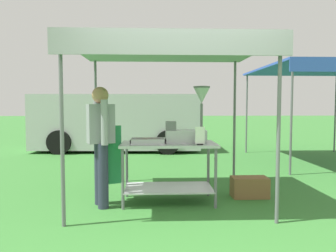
{
  "coord_description": "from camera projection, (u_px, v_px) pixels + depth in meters",
  "views": [
    {
      "loc": [
        -0.36,
        -3.1,
        1.35
      ],
      "look_at": [
        -0.17,
        1.47,
        1.06
      ],
      "focal_mm": 33.68,
      "sensor_mm": 36.0,
      "label": 1
    }
  ],
  "objects": [
    {
      "name": "neighbour_tent",
      "position": [
        320.0,
        70.0,
        7.55
      ],
      "size": [
        2.83,
        3.21,
        2.29
      ],
      "color": "slate",
      "rests_on": "ground"
    },
    {
      "name": "ground_plane",
      "position": [
        168.0,
        153.0,
        9.17
      ],
      "size": [
        70.0,
        70.0,
        0.0
      ],
      "primitive_type": "plane",
      "color": "#33702D"
    },
    {
      "name": "donut_tray",
      "position": [
        148.0,
        142.0,
        4.31
      ],
      "size": [
        0.47,
        0.3,
        0.07
      ],
      "color": "#B7B7BC",
      "rests_on": "donut_cart"
    },
    {
      "name": "supply_crate",
      "position": [
        249.0,
        187.0,
        4.68
      ],
      "size": [
        0.53,
        0.29,
        0.3
      ],
      "color": "brown",
      "rests_on": "ground"
    },
    {
      "name": "donut_cart",
      "position": [
        169.0,
        160.0,
        4.41
      ],
      "size": [
        1.32,
        0.68,
        0.84
      ],
      "color": "#B7B7BC",
      "rests_on": "ground"
    },
    {
      "name": "donut_fryer",
      "position": [
        189.0,
        125.0,
        4.39
      ],
      "size": [
        0.61,
        0.28,
        0.79
      ],
      "color": "#B7B7BC",
      "rests_on": "donut_cart"
    },
    {
      "name": "vendor",
      "position": [
        101.0,
        140.0,
        4.22
      ],
      "size": [
        0.46,
        0.52,
        1.61
      ],
      "color": "#2D3347",
      "rests_on": "ground"
    },
    {
      "name": "menu_sign",
      "position": [
        200.0,
        137.0,
        4.16
      ],
      "size": [
        0.13,
        0.05,
        0.24
      ],
      "color": "black",
      "rests_on": "donut_cart"
    },
    {
      "name": "stall_canopy",
      "position": [
        168.0,
        53.0,
        4.42
      ],
      "size": [
        2.64,
        2.21,
        2.18
      ],
      "color": "slate",
      "rests_on": "ground"
    },
    {
      "name": "van_silver",
      "position": [
        119.0,
        121.0,
        9.75
      ],
      "size": [
        4.99,
        2.25,
        1.69
      ],
      "color": "#BCBCC1",
      "rests_on": "ground"
    }
  ]
}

